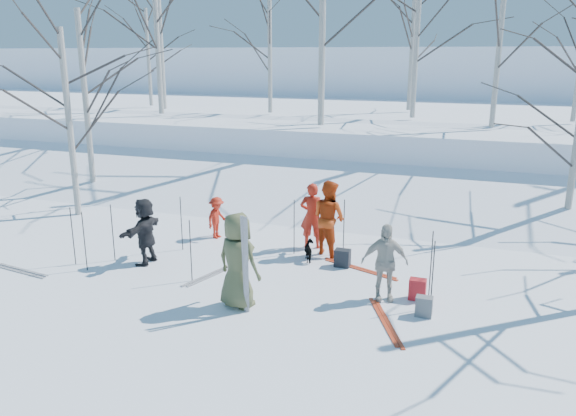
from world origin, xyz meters
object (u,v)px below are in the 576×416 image
at_px(skier_olive_center, 238,261).
at_px(backpack_grey, 424,307).
at_px(skier_red_seated, 217,218).
at_px(backpack_red, 417,289).
at_px(skier_cream_east, 384,262).
at_px(skier_redor_behind, 329,218).
at_px(skier_red_north, 312,216).
at_px(backpack_dark, 342,258).
at_px(dog, 310,251).
at_px(skier_grey_west, 145,231).

distance_m(skier_olive_center, backpack_grey, 3.52).
distance_m(skier_olive_center, skier_red_seated, 4.22).
bearing_deg(backpack_grey, backpack_red, 106.59).
bearing_deg(skier_cream_east, skier_red_seated, 135.85).
xyz_separation_m(skier_red_seated, skier_cream_east, (4.77, -2.32, 0.22)).
distance_m(skier_olive_center, skier_redor_behind, 3.47).
bearing_deg(skier_olive_center, skier_red_north, -79.91).
xyz_separation_m(skier_red_north, skier_cream_east, (2.23, -2.45, -0.05)).
bearing_deg(backpack_dark, backpack_grey, -43.39).
bearing_deg(skier_red_seated, backpack_dark, -95.72).
xyz_separation_m(skier_red_seated, dog, (2.78, -0.78, -0.31)).
height_order(skier_redor_behind, backpack_grey, skier_redor_behind).
bearing_deg(backpack_dark, skier_red_north, 135.93).
height_order(skier_grey_west, dog, skier_grey_west).
xyz_separation_m(skier_red_seated, backpack_grey, (5.60, -2.80, -0.35)).
xyz_separation_m(skier_cream_east, backpack_grey, (0.84, -0.48, -0.58)).
distance_m(skier_olive_center, dog, 2.90).
height_order(skier_redor_behind, skier_grey_west, skier_redor_behind).
bearing_deg(dog, skier_cream_east, 113.98).
distance_m(skier_red_north, skier_grey_west, 3.97).
relative_size(skier_red_north, backpack_dark, 4.07).
bearing_deg(skier_olive_center, backpack_red, -140.69).
bearing_deg(skier_red_north, skier_red_seated, -5.81).
bearing_deg(skier_olive_center, backpack_grey, -152.76).
relative_size(skier_cream_east, backpack_dark, 3.84).
height_order(skier_red_north, backpack_grey, skier_red_north).
bearing_deg(backpack_dark, skier_red_seated, 166.09).
bearing_deg(backpack_grey, backpack_dark, 136.61).
bearing_deg(backpack_red, skier_red_north, 142.09).
distance_m(skier_redor_behind, dog, 0.93).
bearing_deg(skier_grey_west, backpack_red, 90.74).
height_order(skier_olive_center, backpack_dark, skier_olive_center).
bearing_deg(dog, skier_red_north, -102.77).
relative_size(skier_red_north, skier_redor_behind, 0.91).
height_order(dog, backpack_grey, dog).
xyz_separation_m(skier_red_seated, backpack_red, (5.39, -2.10, -0.33)).
distance_m(skier_redor_behind, skier_grey_west, 4.25).
xyz_separation_m(backpack_grey, backpack_dark, (-2.02, 1.91, 0.01)).
height_order(skier_cream_east, backpack_dark, skier_cream_east).
distance_m(skier_red_seated, backpack_dark, 3.70).
bearing_deg(skier_redor_behind, backpack_red, 170.53).
xyz_separation_m(skier_olive_center, backpack_dark, (1.33, 2.67, -0.72)).
xyz_separation_m(skier_red_north, dog, (0.25, -0.91, -0.58)).
xyz_separation_m(dog, backpack_dark, (0.80, -0.10, -0.04)).
relative_size(skier_red_north, skier_grey_west, 1.06).
relative_size(skier_redor_behind, backpack_red, 4.27).
xyz_separation_m(backpack_red, backpack_dark, (-1.81, 1.21, -0.01)).
height_order(skier_red_seated, skier_grey_west, skier_grey_west).
height_order(skier_redor_behind, backpack_dark, skier_redor_behind).
bearing_deg(skier_redor_behind, skier_red_north, -0.81).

